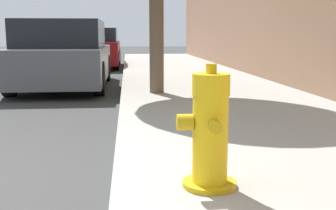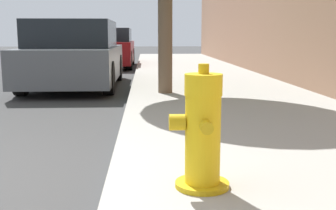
% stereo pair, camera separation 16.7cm
% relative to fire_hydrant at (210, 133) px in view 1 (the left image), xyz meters
% --- Properties ---
extents(fire_hydrant, '(0.41, 0.41, 0.83)m').
position_rel_fire_hydrant_xyz_m(fire_hydrant, '(0.00, 0.00, 0.00)').
color(fire_hydrant, '#C39C11').
rests_on(fire_hydrant, sidewalk_slab).
extents(parked_car_near, '(1.86, 4.16, 1.45)m').
position_rel_fire_hydrant_xyz_m(parked_car_near, '(-1.91, 6.62, 0.19)').
color(parked_car_near, '#4C5156').
rests_on(parked_car_near, ground_plane).
extents(parked_car_mid, '(1.74, 4.04, 1.37)m').
position_rel_fire_hydrant_xyz_m(parked_car_mid, '(-1.68, 12.45, 0.17)').
color(parked_car_mid, maroon).
rests_on(parked_car_mid, ground_plane).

